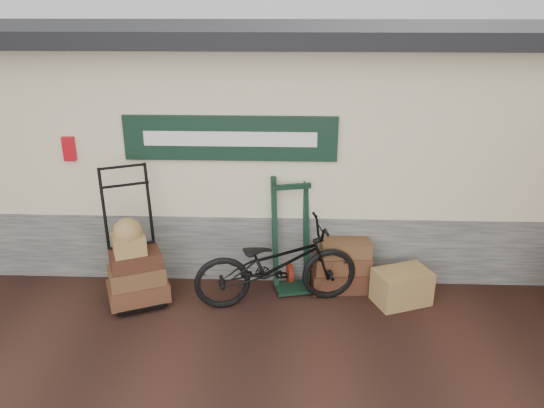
{
  "coord_description": "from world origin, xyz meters",
  "views": [
    {
      "loc": [
        0.45,
        -5.27,
        3.52
      ],
      "look_at": [
        0.21,
        0.9,
        1.13
      ],
      "focal_mm": 35.0,
      "sensor_mm": 36.0,
      "label": 1
    }
  ],
  "objects_px": {
    "wicker_hamper": "(402,287)",
    "bicycle": "(276,260)",
    "green_barrow": "(291,235)",
    "porter_trolley": "(131,235)",
    "suitcase_stack": "(342,263)"
  },
  "relations": [
    {
      "from": "wicker_hamper",
      "to": "bicycle",
      "type": "distance_m",
      "value": 1.59
    },
    {
      "from": "porter_trolley",
      "to": "bicycle",
      "type": "distance_m",
      "value": 1.78
    },
    {
      "from": "green_barrow",
      "to": "bicycle",
      "type": "height_order",
      "value": "green_barrow"
    },
    {
      "from": "suitcase_stack",
      "to": "green_barrow",
      "type": "bearing_deg",
      "value": 180.0
    },
    {
      "from": "green_barrow",
      "to": "suitcase_stack",
      "type": "relative_size",
      "value": 1.9
    },
    {
      "from": "green_barrow",
      "to": "wicker_hamper",
      "type": "xyz_separation_m",
      "value": [
        1.37,
        -0.35,
        -0.52
      ]
    },
    {
      "from": "green_barrow",
      "to": "bicycle",
      "type": "xyz_separation_m",
      "value": [
        -0.18,
        -0.41,
        -0.15
      ]
    },
    {
      "from": "porter_trolley",
      "to": "wicker_hamper",
      "type": "height_order",
      "value": "porter_trolley"
    },
    {
      "from": "green_barrow",
      "to": "bicycle",
      "type": "bearing_deg",
      "value": -127.15
    },
    {
      "from": "wicker_hamper",
      "to": "suitcase_stack",
      "type": "bearing_deg",
      "value": 154.23
    },
    {
      "from": "bicycle",
      "to": "suitcase_stack",
      "type": "bearing_deg",
      "value": -76.17
    },
    {
      "from": "porter_trolley",
      "to": "suitcase_stack",
      "type": "relative_size",
      "value": 2.22
    },
    {
      "from": "suitcase_stack",
      "to": "wicker_hamper",
      "type": "relative_size",
      "value": 1.18
    },
    {
      "from": "wicker_hamper",
      "to": "bicycle",
      "type": "height_order",
      "value": "bicycle"
    },
    {
      "from": "porter_trolley",
      "to": "suitcase_stack",
      "type": "bearing_deg",
      "value": -16.31
    }
  ]
}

